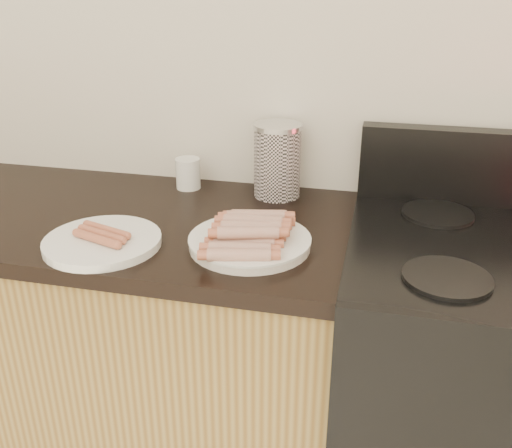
% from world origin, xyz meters
% --- Properties ---
extents(wall_back, '(4.00, 0.04, 2.60)m').
position_xyz_m(wall_back, '(0.00, 2.00, 1.30)').
color(wall_back, silver).
rests_on(wall_back, ground).
extents(stove, '(0.76, 0.65, 0.91)m').
position_xyz_m(stove, '(0.78, 1.68, 0.46)').
color(stove, black).
rests_on(stove, floor).
extents(stove_panel, '(0.76, 0.06, 0.20)m').
position_xyz_m(stove_panel, '(0.78, 1.96, 1.01)').
color(stove_panel, black).
rests_on(stove_panel, stove).
extents(burner_near_left, '(0.18, 0.18, 0.01)m').
position_xyz_m(burner_near_left, '(0.61, 1.51, 0.92)').
color(burner_near_left, black).
rests_on(burner_near_left, stove).
extents(burner_far_left, '(0.18, 0.18, 0.01)m').
position_xyz_m(burner_far_left, '(0.61, 1.84, 0.92)').
color(burner_far_left, black).
rests_on(burner_far_left, stove).
extents(main_plate, '(0.35, 0.35, 0.02)m').
position_xyz_m(main_plate, '(0.18, 1.58, 0.91)').
color(main_plate, silver).
rests_on(main_plate, counter_slab).
extents(side_plate, '(0.33, 0.33, 0.02)m').
position_xyz_m(side_plate, '(-0.16, 1.51, 0.91)').
color(side_plate, white).
rests_on(side_plate, counter_slab).
extents(hotdog_pile, '(0.14, 0.27, 0.05)m').
position_xyz_m(hotdog_pile, '(0.18, 1.58, 0.94)').
color(hotdog_pile, maroon).
rests_on(hotdog_pile, main_plate).
extents(plain_sausages, '(0.13, 0.11, 0.02)m').
position_xyz_m(plain_sausages, '(-0.16, 1.51, 0.93)').
color(plain_sausages, '#B87247').
rests_on(plain_sausages, side_plate).
extents(canister, '(0.13, 0.13, 0.21)m').
position_xyz_m(canister, '(0.18, 1.92, 1.00)').
color(canister, white).
rests_on(canister, counter_slab).
extents(mug, '(0.08, 0.08, 0.09)m').
position_xyz_m(mug, '(-0.09, 1.92, 0.94)').
color(mug, white).
rests_on(mug, counter_slab).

